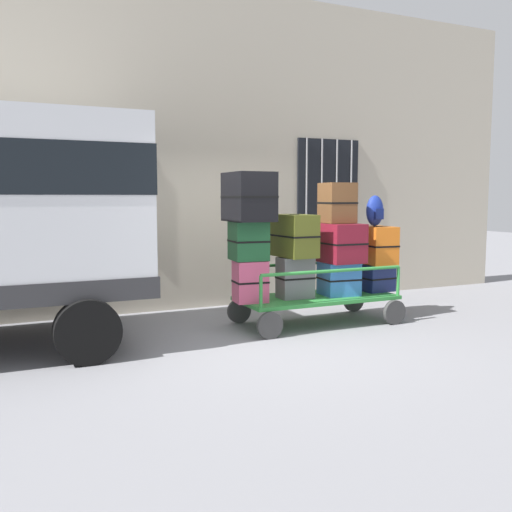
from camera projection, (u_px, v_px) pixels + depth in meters
ground_plane at (265, 336)px, 7.20m from camera, size 40.00×40.00×0.00m
building_wall at (205, 151)px, 8.98m from camera, size 12.00×0.38×5.00m
luggage_cart at (316, 301)px, 7.86m from camera, size 2.26×1.04×0.39m
cart_railing at (317, 271)px, 7.82m from camera, size 2.16×0.91×0.43m
suitcase_left_bottom at (250, 281)px, 7.38m from camera, size 0.45×0.38×0.55m
suitcase_left_middle at (248, 241)px, 7.38m from camera, size 0.49×0.49×0.51m
suitcase_left_top at (249, 197)px, 7.31m from camera, size 0.53×0.69×0.64m
suitcase_midleft_bottom at (295, 278)px, 7.68m from camera, size 0.48×0.33×0.56m
suitcase_midleft_middle at (294, 236)px, 7.66m from camera, size 0.44×0.70×0.58m
suitcase_center_bottom at (339, 279)px, 7.94m from camera, size 0.54×0.50×0.46m
suitcase_center_middle at (337, 242)px, 7.95m from camera, size 0.51×0.81×0.54m
suitcase_center_top at (337, 203)px, 7.89m from camera, size 0.45×0.51×0.56m
suitcase_midright_bottom at (376, 278)px, 8.26m from camera, size 0.47×0.39×0.40m
suitcase_midright_middle at (378, 245)px, 8.20m from camera, size 0.45×0.59×0.56m
backpack at (375, 211)px, 8.15m from camera, size 0.27×0.22×0.44m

